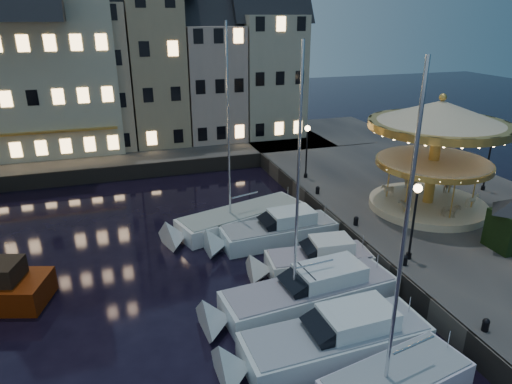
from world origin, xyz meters
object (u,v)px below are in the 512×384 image
object	(u,v)px
bollard_c	(356,220)
streetlamp_c	(307,144)
bollard_d	(318,190)
streetlamp_d	(489,154)
motorboat_c	(303,295)
motorboat_d	(311,262)
motorboat_b	(327,342)
bollard_a	(486,324)
motorboat_f	(234,221)
carousel	(438,135)
motorboat_e	(273,233)
streetlamp_b	(415,211)
bollard_b	(405,260)

from	to	relation	value
bollard_c	streetlamp_c	bearing A→B (deg)	86.19
streetlamp_c	bollard_d	distance (m)	4.29
streetlamp_d	motorboat_c	world-z (taller)	motorboat_c
streetlamp_c	motorboat_d	size ratio (longest dim) A/B	0.61
bollard_d	motorboat_c	bearing A→B (deg)	-118.17
bollard_d	motorboat_b	bearing A→B (deg)	-113.34
streetlamp_c	motorboat_c	distance (m)	15.73
bollard_a	motorboat_d	distance (m)	9.19
motorboat_f	carousel	bearing A→B (deg)	-16.38
bollard_a	motorboat_d	xyz separation A→B (m)	(-3.94, 8.24, -0.97)
motorboat_d	motorboat_f	size ratio (longest dim) A/B	0.52
streetlamp_c	carousel	bearing A→B (deg)	-57.31
streetlamp_d	bollard_d	distance (m)	12.51
bollard_c	motorboat_e	size ratio (longest dim) A/B	0.07
streetlamp_b	motorboat_b	bearing A→B (deg)	-149.00
streetlamp_b	streetlamp_c	xyz separation A→B (m)	(0.00, 13.50, 0.00)
bollard_a	carousel	distance (m)	13.60
streetlamp_c	bollard_a	size ratio (longest dim) A/B	7.32
streetlamp_d	bollard_c	bearing A→B (deg)	-168.14
bollard_d	carousel	size ratio (longest dim) A/B	0.07
motorboat_c	streetlamp_b	bearing A→B (deg)	5.01
streetlamp_c	streetlamp_d	bearing A→B (deg)	-29.91
bollard_c	carousel	distance (m)	7.51
streetlamp_b	bollard_c	bearing A→B (deg)	97.59
streetlamp_c	motorboat_b	bearing A→B (deg)	-110.78
streetlamp_b	carousel	distance (m)	7.82
bollard_b	motorboat_c	distance (m)	5.72
streetlamp_d	motorboat_c	xyz separation A→B (m)	(-17.55, -7.55, -3.34)
bollard_a	motorboat_e	bearing A→B (deg)	111.07
motorboat_d	motorboat_f	world-z (taller)	motorboat_f
streetlamp_b	motorboat_c	size ratio (longest dim) A/B	0.32
bollard_c	carousel	size ratio (longest dim) A/B	0.07
streetlamp_b	bollard_d	size ratio (longest dim) A/B	7.32
motorboat_f	carousel	size ratio (longest dim) A/B	1.51
bollard_a	bollard_b	distance (m)	5.50
bollard_d	motorboat_c	size ratio (longest dim) A/B	0.04
motorboat_b	bollard_a	bearing A→B (deg)	-18.45
streetlamp_b	motorboat_d	distance (m)	6.09
bollard_b	motorboat_e	distance (m)	8.35
bollard_d	motorboat_b	xyz separation A→B (m)	(-6.04, -13.99, -0.96)
motorboat_b	motorboat_f	bearing A→B (deg)	92.00
bollard_b	motorboat_c	bearing A→B (deg)	-179.51
bollard_a	motorboat_f	size ratio (longest dim) A/B	0.04
streetlamp_b	motorboat_e	distance (m)	8.92
streetlamp_d	streetlamp_b	bearing A→B (deg)	-148.22
bollard_d	motorboat_d	world-z (taller)	motorboat_d
motorboat_c	bollard_d	bearing A→B (deg)	61.83
bollard_c	motorboat_d	world-z (taller)	motorboat_d
streetlamp_c	streetlamp_d	distance (m)	13.04
streetlamp_c	motorboat_c	xyz separation A→B (m)	(-6.25, -14.05, -3.34)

